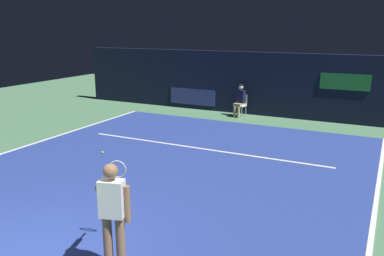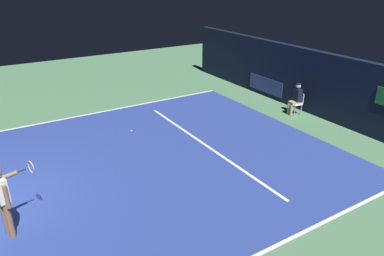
{
  "view_description": "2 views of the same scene",
  "coord_description": "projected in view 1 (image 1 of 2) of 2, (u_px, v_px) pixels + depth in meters",
  "views": [
    {
      "loc": [
        5.01,
        -3.87,
        3.62
      ],
      "look_at": [
        0.09,
        5.95,
        0.84
      ],
      "focal_mm": 37.76,
      "sensor_mm": 36.0,
      "label": 1
    },
    {
      "loc": [
        9.24,
        0.52,
        5.47
      ],
      "look_at": [
        -0.05,
        6.23,
        0.74
      ],
      "focal_mm": 33.71,
      "sensor_mm": 36.0,
      "label": 2
    }
  ],
  "objects": [
    {
      "name": "ground_plane",
      "position": [
        168.0,
        169.0,
        10.51
      ],
      "size": [
        32.41,
        32.41,
        0.0
      ],
      "primitive_type": "plane",
      "color": "#4C7A56"
    },
    {
      "name": "court_surface",
      "position": [
        168.0,
        169.0,
        10.51
      ],
      "size": [
        10.02,
        11.45,
        0.01
      ],
      "primitive_type": "cube",
      "color": "navy",
      "rests_on": "ground"
    },
    {
      "name": "line_sideline_left",
      "position": [
        376.0,
        205.0,
        8.35
      ],
      "size": [
        0.1,
        11.45,
        0.01
      ],
      "primitive_type": "cube",
      "color": "white",
      "rests_on": "court_surface"
    },
    {
      "name": "line_sideline_right",
      "position": [
        31.0,
        144.0,
        12.66
      ],
      "size": [
        0.1,
        11.45,
        0.01
      ],
      "primitive_type": "cube",
      "color": "white",
      "rests_on": "court_surface"
    },
    {
      "name": "line_service",
      "position": [
        201.0,
        149.0,
        12.24
      ],
      "size": [
        7.82,
        0.1,
        0.01
      ],
      "primitive_type": "cube",
      "color": "white",
      "rests_on": "court_surface"
    },
    {
      "name": "back_wall",
      "position": [
        258.0,
        84.0,
        16.74
      ],
      "size": [
        16.99,
        0.33,
        2.6
      ],
      "color": "black",
      "rests_on": "ground"
    },
    {
      "name": "tennis_player",
      "position": [
        113.0,
        211.0,
        5.91
      ],
      "size": [
        0.82,
        0.92,
        1.73
      ],
      "color": "#8C6647",
      "rests_on": "ground"
    },
    {
      "name": "line_judge_on_chair",
      "position": [
        240.0,
        100.0,
        16.49
      ],
      "size": [
        0.49,
        0.57,
        1.32
      ],
      "color": "white",
      "rests_on": "ground"
    },
    {
      "name": "tennis_ball",
      "position": [
        102.0,
        152.0,
        11.76
      ],
      "size": [
        0.07,
        0.07,
        0.07
      ],
      "primitive_type": "sphere",
      "color": "#CCE033",
      "rests_on": "court_surface"
    }
  ]
}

